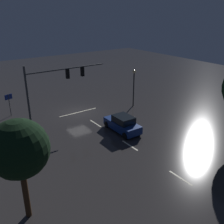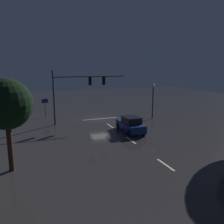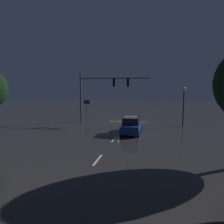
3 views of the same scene
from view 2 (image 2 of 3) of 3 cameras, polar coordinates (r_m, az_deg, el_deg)
ground_plane at (r=31.55m, az=-2.96°, el=-1.70°), size 80.00×80.00×0.00m
traffic_signal_assembly at (r=28.93m, az=-8.43°, el=6.20°), size 9.17×0.47×6.63m
lane_dash_far at (r=27.87m, az=-0.50°, el=-3.42°), size 0.16×2.20×0.01m
lane_dash_mid at (r=22.54m, az=4.70°, el=-7.02°), size 0.16×2.20×0.01m
lane_dash_near at (r=17.64m, az=13.11°, el=-12.59°), size 0.16×2.20×0.01m
stop_bar at (r=31.57m, az=-2.97°, el=-1.68°), size 5.00×0.16×0.01m
car_approaching at (r=25.32m, az=4.68°, el=-3.10°), size 1.92×4.38×1.70m
street_lamp_left_kerb at (r=31.89m, az=10.14°, el=4.37°), size 0.44×0.44×4.73m
route_sign at (r=33.61m, az=-16.31°, el=1.98°), size 0.88×0.30×2.65m
tree_right_near at (r=16.49m, az=-24.77°, el=1.71°), size 3.40×3.40×6.34m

